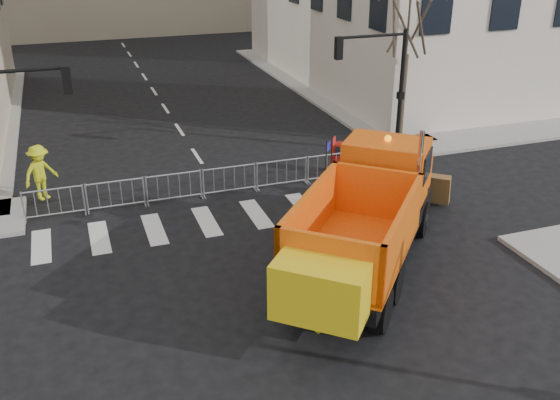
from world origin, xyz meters
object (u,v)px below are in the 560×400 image
object	(u,v)px
cop_b	(405,164)
cop_c	(413,182)
cop_a	(404,182)
newspaper_box	(337,156)
worker	(40,173)
plow_truck	(366,218)

from	to	relation	value
cop_b	cop_c	size ratio (longest dim) A/B	0.85
cop_a	newspaper_box	world-z (taller)	cop_a
worker	newspaper_box	world-z (taller)	worker
worker	newspaper_box	distance (m)	11.41
cop_b	newspaper_box	distance (m)	2.86
cop_a	cop_c	xyz separation A→B (m)	(0.16, -0.36, 0.11)
plow_truck	cop_a	bearing A→B (deg)	-1.16
newspaper_box	worker	bearing A→B (deg)	-170.00
worker	cop_a	bearing A→B (deg)	-56.05
cop_c	newspaper_box	xyz separation A→B (m)	(-1.10, 4.14, -0.32)
worker	cop_c	bearing A→B (deg)	-57.26
cop_b	newspaper_box	xyz separation A→B (m)	(-1.98, 2.07, -0.16)
cop_a	newspaper_box	distance (m)	3.89
cop_c	worker	world-z (taller)	worker
cop_a	worker	size ratio (longest dim) A/B	0.88
cop_c	cop_b	bearing A→B (deg)	-142.94
cop_c	worker	size ratio (longest dim) A/B	0.98
worker	newspaper_box	xyz separation A→B (m)	(11.37, -0.78, -0.48)
cop_a	cop_c	bearing A→B (deg)	98.86
cop_a	worker	xyz separation A→B (m)	(-12.31, 4.55, 0.27)
plow_truck	cop_a	world-z (taller)	plow_truck
cop_a	newspaper_box	xyz separation A→B (m)	(-0.94, 3.77, -0.21)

